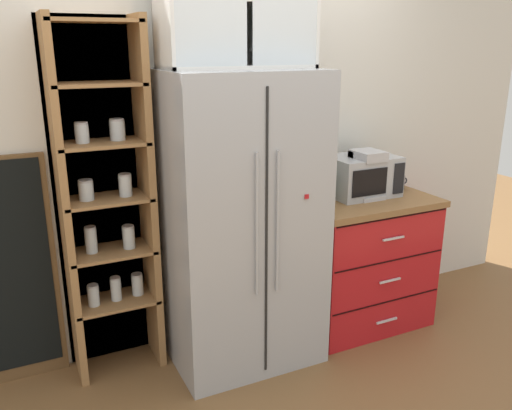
{
  "coord_description": "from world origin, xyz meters",
  "views": [
    {
      "loc": [
        -1.17,
        -2.61,
        1.84
      ],
      "look_at": [
        0.1,
        0.02,
        0.94
      ],
      "focal_mm": 36.96,
      "sensor_mm": 36.0,
      "label": 1
    }
  ],
  "objects_px": {
    "mug_sage": "(320,199)",
    "mug_charcoal": "(398,182)",
    "refrigerator": "(240,221)",
    "bottle_green": "(324,181)",
    "bottle_cobalt": "(365,181)",
    "microwave": "(362,176)",
    "coffee_maker": "(364,174)"
  },
  "relations": [
    {
      "from": "bottle_green",
      "to": "bottle_cobalt",
      "type": "distance_m",
      "value": 0.28
    },
    {
      "from": "mug_charcoal",
      "to": "mug_sage",
      "type": "xyz_separation_m",
      "value": [
        -0.7,
        -0.11,
        0.0
      ]
    },
    {
      "from": "coffee_maker",
      "to": "bottle_green",
      "type": "height_order",
      "value": "coffee_maker"
    },
    {
      "from": "microwave",
      "to": "coffee_maker",
      "type": "distance_m",
      "value": 0.05
    },
    {
      "from": "mug_charcoal",
      "to": "mug_sage",
      "type": "height_order",
      "value": "same"
    },
    {
      "from": "mug_charcoal",
      "to": "refrigerator",
      "type": "bearing_deg",
      "value": -176.11
    },
    {
      "from": "mug_charcoal",
      "to": "bottle_cobalt",
      "type": "distance_m",
      "value": 0.34
    },
    {
      "from": "microwave",
      "to": "coffee_maker",
      "type": "bearing_deg",
      "value": -106.91
    },
    {
      "from": "coffee_maker",
      "to": "mug_charcoal",
      "type": "bearing_deg",
      "value": 9.01
    },
    {
      "from": "refrigerator",
      "to": "mug_charcoal",
      "type": "xyz_separation_m",
      "value": [
        1.22,
        0.08,
        0.08
      ]
    },
    {
      "from": "microwave",
      "to": "mug_charcoal",
      "type": "bearing_deg",
      "value": 1.88
    },
    {
      "from": "mug_charcoal",
      "to": "bottle_green",
      "type": "distance_m",
      "value": 0.6
    },
    {
      "from": "mug_sage",
      "to": "bottle_cobalt",
      "type": "height_order",
      "value": "bottle_cobalt"
    },
    {
      "from": "refrigerator",
      "to": "bottle_green",
      "type": "relative_size",
      "value": 6.25
    },
    {
      "from": "refrigerator",
      "to": "bottle_green",
      "type": "distance_m",
      "value": 0.65
    },
    {
      "from": "mug_sage",
      "to": "coffee_maker",
      "type": "bearing_deg",
      "value": 9.35
    },
    {
      "from": "coffee_maker",
      "to": "bottle_cobalt",
      "type": "bearing_deg",
      "value": -90.0
    },
    {
      "from": "coffee_maker",
      "to": "bottle_green",
      "type": "xyz_separation_m",
      "value": [
        -0.27,
        0.06,
        -0.03
      ]
    },
    {
      "from": "bottle_green",
      "to": "bottle_cobalt",
      "type": "relative_size",
      "value": 1.1
    },
    {
      "from": "refrigerator",
      "to": "mug_charcoal",
      "type": "distance_m",
      "value": 1.23
    },
    {
      "from": "mug_sage",
      "to": "bottle_green",
      "type": "relative_size",
      "value": 0.39
    },
    {
      "from": "refrigerator",
      "to": "coffee_maker",
      "type": "bearing_deg",
      "value": 1.97
    },
    {
      "from": "mug_charcoal",
      "to": "bottle_green",
      "type": "relative_size",
      "value": 0.45
    },
    {
      "from": "bottle_cobalt",
      "to": "microwave",
      "type": "bearing_deg",
      "value": 75.91
    },
    {
      "from": "microwave",
      "to": "mug_charcoal",
      "type": "height_order",
      "value": "microwave"
    },
    {
      "from": "mug_charcoal",
      "to": "coffee_maker",
      "type": "bearing_deg",
      "value": -170.99
    },
    {
      "from": "refrigerator",
      "to": "bottle_cobalt",
      "type": "distance_m",
      "value": 0.9
    },
    {
      "from": "refrigerator",
      "to": "bottle_cobalt",
      "type": "xyz_separation_m",
      "value": [
        0.89,
        0.02,
        0.14
      ]
    },
    {
      "from": "mug_sage",
      "to": "mug_charcoal",
      "type": "bearing_deg",
      "value": 9.19
    },
    {
      "from": "refrigerator",
      "to": "microwave",
      "type": "xyz_separation_m",
      "value": [
        0.9,
        0.07,
        0.16
      ]
    },
    {
      "from": "bottle_green",
      "to": "microwave",
      "type": "bearing_deg",
      "value": -3.73
    },
    {
      "from": "microwave",
      "to": "coffee_maker",
      "type": "height_order",
      "value": "coffee_maker"
    }
  ]
}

